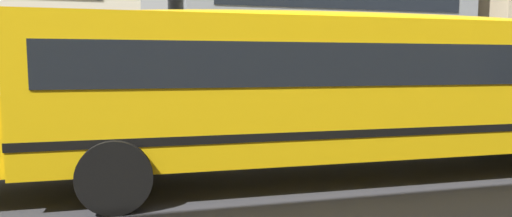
# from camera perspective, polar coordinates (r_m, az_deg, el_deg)

# --- Properties ---
(ground_plane) EXTENTS (400.00, 400.00, 0.00)m
(ground_plane) POSITION_cam_1_polar(r_m,az_deg,el_deg) (10.24, 12.49, -6.19)
(ground_plane) COLOR #38383D
(sidewalk_far) EXTENTS (120.00, 3.00, 0.01)m
(sidewalk_far) POSITION_cam_1_polar(r_m,az_deg,el_deg) (17.56, 0.70, -1.11)
(sidewalk_far) COLOR gray
(sidewalk_far) RESTS_ON ground_plane
(lane_centreline) EXTENTS (110.00, 0.16, 0.01)m
(lane_centreline) POSITION_cam_1_polar(r_m,az_deg,el_deg) (10.24, 12.49, -6.17)
(lane_centreline) COLOR silver
(lane_centreline) RESTS_ON ground_plane
(school_bus) EXTENTS (13.50, 3.27, 3.01)m
(school_bus) POSITION_cam_1_polar(r_m,az_deg,el_deg) (8.45, 11.64, 3.58)
(school_bus) COLOR yellow
(school_bus) RESTS_ON ground_plane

